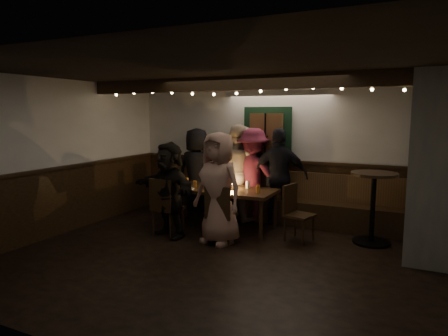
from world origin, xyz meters
The scene contains 13 objects.
room centered at (1.07, 1.42, 1.07)m, with size 6.02×5.01×2.62m.
dining_table centered at (-0.72, 1.40, 0.65)m, with size 2.00×0.86×0.87m.
chair_near_left centered at (-1.32, 0.58, 0.54)m, with size 0.47×0.47×0.97m.
chair_near_right centered at (-0.32, 0.62, 0.52)m, with size 0.45×0.45×0.92m.
chair_end centered at (0.69, 1.31, 0.50)m, with size 0.49×0.49×0.90m.
high_top centered at (1.83, 1.65, 0.71)m, with size 0.71×0.71×1.12m.
person_a centered at (-1.58, 2.12, 0.87)m, with size 0.85×0.55×1.74m, color black.
person_b centered at (-1.16, 2.11, 0.79)m, with size 0.58×0.38×1.58m, color black.
person_c centered at (-0.66, 2.09, 0.91)m, with size 0.88×0.69×1.82m, color #BCA991.
person_d centered at (-0.35, 2.09, 0.88)m, with size 1.13×0.65×1.76m, color #581A2D.
person_e centered at (0.16, 2.10, 0.88)m, with size 1.03×0.43×1.77m, color black.
person_f centered at (-1.23, 0.59, 0.79)m, with size 1.46×0.47×1.58m, color black.
person_g centered at (-0.35, 0.64, 0.87)m, with size 0.85×0.56×1.75m, color #A87A6B.
Camera 1 is at (2.38, -4.82, 2.03)m, focal length 32.00 mm.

